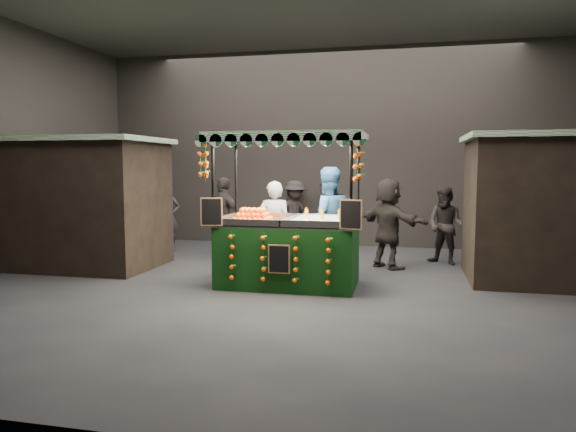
# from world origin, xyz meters

# --- Properties ---
(ground) EXTENTS (12.00, 12.00, 0.00)m
(ground) POSITION_xyz_m (0.00, 0.00, 0.00)
(ground) COLOR black
(ground) RESTS_ON ground
(market_hall) EXTENTS (12.10, 10.10, 5.05)m
(market_hall) POSITION_xyz_m (0.00, 0.00, 3.38)
(market_hall) COLOR black
(market_hall) RESTS_ON ground
(neighbour_stall_left) EXTENTS (3.00, 2.20, 2.60)m
(neighbour_stall_left) POSITION_xyz_m (-4.40, 1.00, 1.31)
(neighbour_stall_left) COLOR black
(neighbour_stall_left) RESTS_ON ground
(neighbour_stall_right) EXTENTS (3.00, 2.20, 2.60)m
(neighbour_stall_right) POSITION_xyz_m (4.40, 1.50, 1.31)
(neighbour_stall_right) COLOR black
(neighbour_stall_right) RESTS_ON ground
(juice_stall) EXTENTS (2.67, 1.57, 2.59)m
(juice_stall) POSITION_xyz_m (-0.04, 0.16, 0.80)
(juice_stall) COLOR black
(juice_stall) RESTS_ON ground
(vendor_grey) EXTENTS (0.70, 0.52, 1.76)m
(vendor_grey) POSITION_xyz_m (-0.53, 1.13, 0.88)
(vendor_grey) COLOR gray
(vendor_grey) RESTS_ON ground
(vendor_blue) EXTENTS (1.21, 1.10, 2.02)m
(vendor_blue) POSITION_xyz_m (0.47, 1.22, 1.01)
(vendor_blue) COLOR #295485
(vendor_blue) RESTS_ON ground
(shopper_0) EXTENTS (0.71, 0.65, 1.62)m
(shopper_0) POSITION_xyz_m (-3.69, 3.18, 0.81)
(shopper_0) COLOR black
(shopper_0) RESTS_ON ground
(shopper_1) EXTENTS (0.99, 0.93, 1.62)m
(shopper_1) POSITION_xyz_m (2.70, 2.85, 0.81)
(shopper_1) COLOR black
(shopper_1) RESTS_ON ground
(shopper_2) EXTENTS (1.13, 0.89, 1.79)m
(shopper_2) POSITION_xyz_m (-2.10, 2.71, 0.89)
(shopper_2) COLOR #2E2825
(shopper_2) RESTS_ON ground
(shopper_3) EXTENTS (1.17, 1.23, 1.67)m
(shopper_3) POSITION_xyz_m (-0.87, 4.60, 0.84)
(shopper_3) COLOR #282321
(shopper_3) RESTS_ON ground
(shopper_4) EXTENTS (0.90, 0.87, 1.56)m
(shopper_4) POSITION_xyz_m (-4.10, 3.53, 0.78)
(shopper_4) COLOR black
(shopper_4) RESTS_ON ground
(shopper_5) EXTENTS (1.60, 1.52, 1.81)m
(shopper_5) POSITION_xyz_m (1.56, 2.15, 0.90)
(shopper_5) COLOR black
(shopper_5) RESTS_ON ground
(shopper_6) EXTENTS (0.66, 0.72, 1.66)m
(shopper_6) POSITION_xyz_m (-0.12, 4.60, 0.83)
(shopper_6) COLOR #2B2723
(shopper_6) RESTS_ON ground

